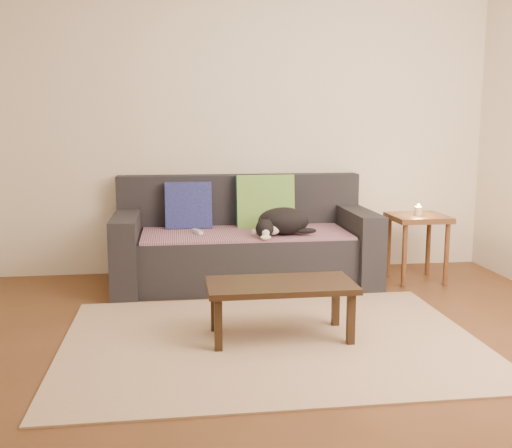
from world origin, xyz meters
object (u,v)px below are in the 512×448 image
at_px(cat, 282,222).
at_px(wii_remote_a, 198,232).
at_px(sofa, 244,245).
at_px(coffee_table, 281,290).
at_px(side_table, 418,227).
at_px(wii_remote_b, 255,232).

relative_size(cat, wii_remote_a, 3.31).
bearing_deg(sofa, wii_remote_a, -162.60).
xyz_separation_m(sofa, wii_remote_a, (-0.39, -0.12, 0.15)).
distance_m(wii_remote_a, coffee_table, 1.34).
bearing_deg(side_table, coffee_table, -138.63).
bearing_deg(cat, wii_remote_a, 163.77).
distance_m(cat, side_table, 1.17).
bearing_deg(sofa, wii_remote_b, -67.98).
relative_size(sofa, wii_remote_a, 14.00).
relative_size(side_table, coffee_table, 0.63).
height_order(wii_remote_a, coffee_table, wii_remote_a).
bearing_deg(cat, wii_remote_b, 152.55).
bearing_deg(wii_remote_a, wii_remote_b, -114.60).
relative_size(wii_remote_a, wii_remote_b, 1.00).
xyz_separation_m(wii_remote_a, wii_remote_b, (0.46, -0.05, 0.00)).
bearing_deg(sofa, side_table, -6.65).
bearing_deg(wii_remote_a, sofa, -90.87).
bearing_deg(coffee_table, side_table, 41.37).
xyz_separation_m(sofa, side_table, (1.44, -0.17, 0.15)).
bearing_deg(coffee_table, cat, 79.45).
distance_m(cat, wii_remote_a, 0.68).
relative_size(wii_remote_a, coffee_table, 0.17).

